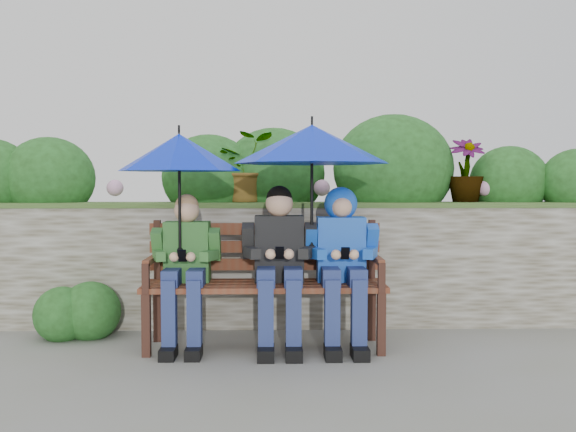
{
  "coord_description": "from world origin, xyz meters",
  "views": [
    {
      "loc": [
        -0.11,
        -4.59,
        1.2
      ],
      "look_at": [
        0.0,
        0.1,
        0.95
      ],
      "focal_mm": 40.0,
      "sensor_mm": 36.0,
      "label": 1
    }
  ],
  "objects_px": {
    "boy_middle": "(279,259)",
    "umbrella_right": "(312,144)",
    "umbrella_left": "(179,152)",
    "boy_right": "(342,253)",
    "boy_left": "(186,262)",
    "park_bench": "(265,275)"
  },
  "relations": [
    {
      "from": "umbrella_right",
      "to": "boy_right",
      "type": "bearing_deg",
      "value": 0.02
    },
    {
      "from": "boy_right",
      "to": "umbrella_right",
      "type": "xyz_separation_m",
      "value": [
        -0.22,
        -0.0,
        0.78
      ]
    },
    {
      "from": "boy_middle",
      "to": "boy_right",
      "type": "height_order",
      "value": "boy_middle"
    },
    {
      "from": "umbrella_left",
      "to": "umbrella_right",
      "type": "distance_m",
      "value": 0.95
    },
    {
      "from": "boy_right",
      "to": "umbrella_right",
      "type": "relative_size",
      "value": 1.04
    },
    {
      "from": "boy_right",
      "to": "boy_middle",
      "type": "bearing_deg",
      "value": -178.21
    },
    {
      "from": "boy_left",
      "to": "umbrella_right",
      "type": "xyz_separation_m",
      "value": [
        0.91,
        0.01,
        0.84
      ]
    },
    {
      "from": "boy_middle",
      "to": "umbrella_left",
      "type": "xyz_separation_m",
      "value": [
        -0.71,
        0.0,
        0.76
      ]
    },
    {
      "from": "boy_left",
      "to": "umbrella_left",
      "type": "xyz_separation_m",
      "value": [
        -0.04,
        -0.01,
        0.78
      ]
    },
    {
      "from": "park_bench",
      "to": "boy_middle",
      "type": "distance_m",
      "value": 0.19
    },
    {
      "from": "boy_left",
      "to": "umbrella_left",
      "type": "bearing_deg",
      "value": -172.13
    },
    {
      "from": "park_bench",
      "to": "boy_left",
      "type": "distance_m",
      "value": 0.58
    },
    {
      "from": "park_bench",
      "to": "boy_middle",
      "type": "xyz_separation_m",
      "value": [
        0.11,
        -0.09,
        0.13
      ]
    },
    {
      "from": "boy_middle",
      "to": "umbrella_right",
      "type": "xyz_separation_m",
      "value": [
        0.23,
        0.01,
        0.82
      ]
    },
    {
      "from": "boy_right",
      "to": "umbrella_left",
      "type": "distance_m",
      "value": 1.37
    },
    {
      "from": "umbrella_left",
      "to": "boy_left",
      "type": "bearing_deg",
      "value": 7.87
    },
    {
      "from": "park_bench",
      "to": "umbrella_left",
      "type": "height_order",
      "value": "umbrella_left"
    },
    {
      "from": "boy_middle",
      "to": "umbrella_right",
      "type": "bearing_deg",
      "value": 3.45
    },
    {
      "from": "boy_left",
      "to": "boy_right",
      "type": "bearing_deg",
      "value": 0.4
    },
    {
      "from": "park_bench",
      "to": "boy_right",
      "type": "distance_m",
      "value": 0.59
    },
    {
      "from": "boy_middle",
      "to": "boy_right",
      "type": "bearing_deg",
      "value": 1.79
    },
    {
      "from": "boy_right",
      "to": "boy_left",
      "type": "bearing_deg",
      "value": -179.6
    }
  ]
}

